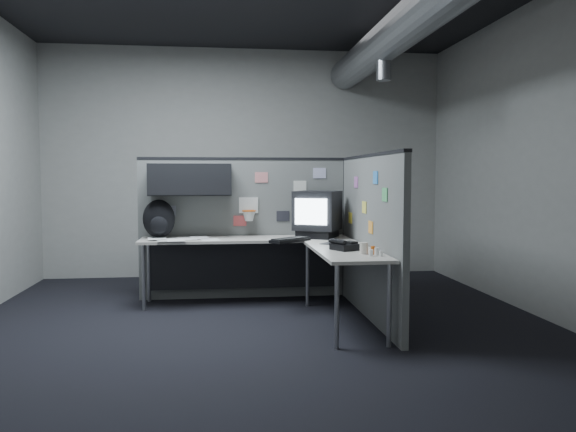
{
  "coord_description": "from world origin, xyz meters",
  "views": [
    {
      "loc": [
        -0.38,
        -5.2,
        1.41
      ],
      "look_at": [
        0.3,
        0.35,
        1.02
      ],
      "focal_mm": 35.0,
      "sensor_mm": 36.0,
      "label": 1
    }
  ],
  "objects": [
    {
      "name": "partition_right",
      "position": [
        1.1,
        0.22,
        0.82
      ],
      "size": [
        0.07,
        2.23,
        1.63
      ],
      "color": "#60625F",
      "rests_on": "ground"
    },
    {
      "name": "desk",
      "position": [
        0.15,
        0.7,
        0.61
      ],
      "size": [
        2.31,
        2.11,
        0.73
      ],
      "color": "#BBB4A9",
      "rests_on": "ground"
    },
    {
      "name": "phone",
      "position": [
        0.76,
        -0.15,
        0.77
      ],
      "size": [
        0.27,
        0.28,
        0.1
      ],
      "rotation": [
        0.0,
        0.0,
        0.3
      ],
      "color": "black",
      "rests_on": "desk"
    },
    {
      "name": "room",
      "position": [
        0.56,
        0.0,
        2.1
      ],
      "size": [
        5.62,
        5.62,
        3.22
      ],
      "color": "black",
      "rests_on": "ground"
    },
    {
      "name": "monitor",
      "position": [
        0.7,
        0.96,
        1.0
      ],
      "size": [
        0.61,
        0.61,
        0.52
      ],
      "rotation": [
        0.0,
        0.0,
        0.31
      ],
      "color": "black",
      "rests_on": "desk"
    },
    {
      "name": "papers",
      "position": [
        -0.78,
        0.89,
        0.74
      ],
      "size": [
        0.8,
        0.55,
        0.02
      ],
      "rotation": [
        0.0,
        0.0,
        0.15
      ],
      "color": "white",
      "rests_on": "desk"
    },
    {
      "name": "bottles",
      "position": [
        0.95,
        -0.53,
        0.76
      ],
      "size": [
        0.12,
        0.16,
        0.07
      ],
      "rotation": [
        0.0,
        0.0,
        -0.14
      ],
      "color": "silver",
      "rests_on": "desk"
    },
    {
      "name": "mouse",
      "position": [
        0.76,
        0.35,
        0.75
      ],
      "size": [
        0.3,
        0.31,
        0.05
      ],
      "rotation": [
        0.0,
        0.0,
        0.07
      ],
      "color": "black",
      "rests_on": "desk"
    },
    {
      "name": "partition_back",
      "position": [
        -0.25,
        1.23,
        1.0
      ],
      "size": [
        2.44,
        0.42,
        1.63
      ],
      "color": "#60625F",
      "rests_on": "ground"
    },
    {
      "name": "keyboard",
      "position": [
        0.35,
        0.58,
        0.75
      ],
      "size": [
        0.47,
        0.42,
        0.04
      ],
      "rotation": [
        0.0,
        0.0,
        -0.11
      ],
      "color": "black",
      "rests_on": "desk"
    },
    {
      "name": "cup",
      "position": [
        0.87,
        -0.43,
        0.78
      ],
      "size": [
        0.09,
        0.09,
        0.1
      ],
      "primitive_type": "cylinder",
      "rotation": [
        0.0,
        0.0,
        -0.26
      ],
      "color": "beige",
      "rests_on": "desk"
    },
    {
      "name": "backpack",
      "position": [
        -1.05,
        1.07,
        0.94
      ],
      "size": [
        0.4,
        0.38,
        0.43
      ],
      "rotation": [
        0.0,
        0.0,
        -0.25
      ],
      "color": "black",
      "rests_on": "desk"
    }
  ]
}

